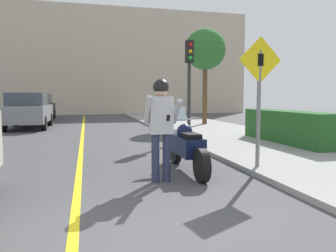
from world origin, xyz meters
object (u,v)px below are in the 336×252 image
crossing_sign (259,89)px  traffic_light (189,70)px  parked_car_grey (28,110)px  person_biker (161,119)px  parked_car_black (38,107)px  motorcycle (187,147)px  street_tree (205,50)px

crossing_sign → traffic_light: bearing=88.0°
parked_car_grey → crossing_sign: bearing=-60.9°
person_biker → parked_car_black: (-4.26, 16.68, -0.26)m
motorcycle → parked_car_grey: size_ratio=0.56×
motorcycle → street_tree: bearing=67.6°
crossing_sign → traffic_light: 5.15m
motorcycle → traffic_light: size_ratio=0.70×
traffic_light → street_tree: (2.43, 4.97, 1.43)m
motorcycle → person_biker: (-0.68, -0.67, 0.62)m
traffic_light → street_tree: bearing=63.9°
person_biker → traffic_light: bearing=67.5°
traffic_light → parked_car_grey: bearing=137.3°
motorcycle → crossing_sign: 1.84m
motorcycle → person_biker: size_ratio=1.30×
traffic_light → motorcycle: bearing=-108.2°
parked_car_black → person_biker: bearing=-75.7°
person_biker → crossing_sign: bearing=9.2°
street_tree → parked_car_grey: street_tree is taller
person_biker → traffic_light: (2.24, 5.42, 1.32)m
person_biker → traffic_light: size_ratio=0.54×
person_biker → parked_car_grey: person_biker is taller
motorcycle → crossing_sign: (1.39, -0.33, 1.15)m
traffic_light → parked_car_black: bearing=120.0°
motorcycle → traffic_light: bearing=71.8°
person_biker → parked_car_black: person_biker is taller
motorcycle → parked_car_grey: bearing=113.8°
person_biker → parked_car_black: bearing=104.3°
street_tree → motorcycle: bearing=-112.4°
motorcycle → crossing_sign: crossing_sign is taller
crossing_sign → street_tree: street_tree is taller
motorcycle → parked_car_grey: 11.43m
crossing_sign → parked_car_black: crossing_sign is taller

